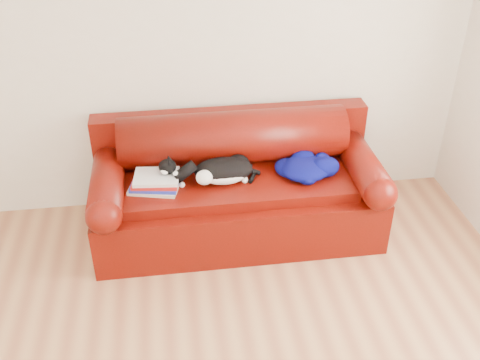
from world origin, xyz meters
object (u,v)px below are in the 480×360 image
Objects in this scene: book_stack at (156,182)px; cat at (223,171)px; sofa_base at (237,205)px; blanket at (306,167)px.

book_stack is 0.64× the size of cat.
blanket is at bearing -5.54° from sofa_base.
cat is (0.48, 0.01, 0.04)m from book_stack.
cat is (-0.11, -0.06, 0.35)m from sofa_base.
blanket is at bearing 1.43° from book_stack.
book_stack is at bearing -172.64° from sofa_base.
sofa_base is at bearing 7.58° from cat.
sofa_base is 0.60m from blanket.
cat is 1.18× the size of blanket.
cat is at bearing -178.64° from blanket.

